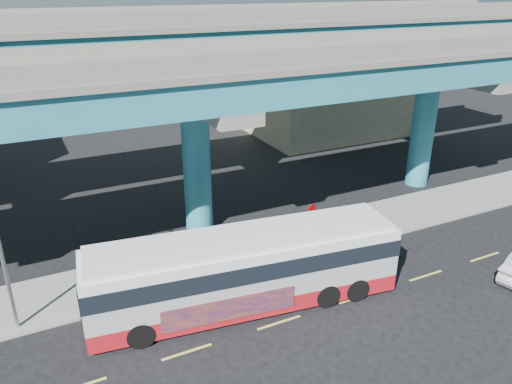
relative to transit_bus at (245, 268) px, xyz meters
name	(u,v)px	position (x,y,z in m)	size (l,w,h in m)	color
ground	(276,319)	(0.70, -1.44, -1.86)	(120.00, 120.00, 0.00)	black
sidewalk	(224,257)	(0.70, 4.06, -1.79)	(70.00, 4.00, 0.15)	gray
lane_markings	(279,322)	(0.70, -1.74, -1.86)	(58.00, 0.12, 0.01)	#D8C64C
viaduct	(191,65)	(0.70, 7.67, 7.28)	(52.00, 12.40, 11.70)	teal
building_beige	(329,94)	(18.70, 21.54, 1.64)	(14.00, 10.23, 7.00)	#BFAE88
transit_bus	(245,268)	(0.00, 0.00, 0.00)	(13.47, 4.50, 3.40)	maroon
stop_sign	(311,217)	(4.98, 2.74, 0.13)	(0.73, 0.30, 2.55)	gray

